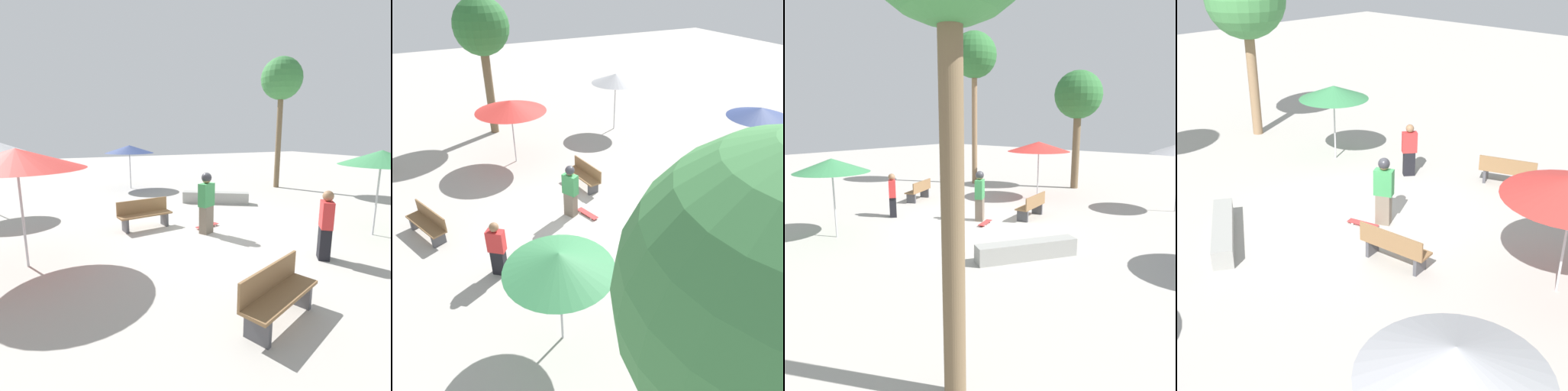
# 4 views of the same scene
# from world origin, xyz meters

# --- Properties ---
(ground_plane) EXTENTS (60.00, 60.00, 0.00)m
(ground_plane) POSITION_xyz_m (0.00, 0.00, 0.00)
(ground_plane) COLOR #ADA8A0
(skater_main) EXTENTS (0.44, 0.52, 1.73)m
(skater_main) POSITION_xyz_m (0.20, -0.66, 0.93)
(skater_main) COLOR #726656
(skater_main) RESTS_ON ground_plane
(skateboard) EXTENTS (0.42, 0.82, 0.07)m
(skateboard) POSITION_xyz_m (-0.26, -0.39, 0.06)
(skateboard) COLOR red
(skateboard) RESTS_ON ground_plane
(concrete_ledge) EXTENTS (1.78, 2.48, 0.45)m
(concrete_ledge) POSITION_xyz_m (-3.04, 1.42, 0.23)
(concrete_ledge) COLOR gray
(concrete_ledge) RESTS_ON ground_plane
(bench_near) EXTENTS (0.99, 1.65, 0.85)m
(bench_near) POSITION_xyz_m (4.33, -1.58, 0.43)
(bench_near) COLOR #47474C
(bench_near) RESTS_ON ground_plane
(bench_far) EXTENTS (0.65, 1.64, 0.85)m
(bench_far) POSITION_xyz_m (-1.00, -2.11, 0.43)
(bench_far) COLOR #47474C
(bench_far) RESTS_ON ground_plane
(shade_umbrella_red) EXTENTS (2.68, 2.68, 2.50)m
(shade_umbrella_red) POSITION_xyz_m (0.57, -5.11, 2.28)
(shade_umbrella_red) COLOR #B7B7BC
(shade_umbrella_red) RESTS_ON ground_plane
(shade_umbrella_navy) EXTENTS (2.44, 2.44, 2.20)m
(shade_umbrella_navy) POSITION_xyz_m (-7.86, -0.91, 2.00)
(shade_umbrella_navy) COLOR #B7B7BC
(shade_umbrella_navy) RESTS_ON ground_plane
(shade_umbrella_grey) EXTENTS (2.19, 2.19, 2.59)m
(shade_umbrella_grey) POSITION_xyz_m (-4.72, -6.36, 2.38)
(shade_umbrella_grey) COLOR #B7B7BC
(shade_umbrella_grey) RESTS_ON ground_plane
(shade_umbrella_green) EXTENTS (2.15, 2.15, 2.35)m
(shade_umbrella_green) POSITION_xyz_m (2.31, 3.48, 2.14)
(shade_umbrella_green) COLOR #B7B7BC
(shade_umbrella_green) RESTS_ON ground_plane
(palm_tree_right) EXTENTS (2.67, 2.67, 5.99)m
(palm_tree_right) POSITION_xyz_m (1.95, 7.29, 4.59)
(palm_tree_right) COLOR #896B4C
(palm_tree_right) RESTS_ON ground_plane
(palm_tree_left) EXTENTS (2.31, 2.31, 5.76)m
(palm_tree_left) POSITION_xyz_m (0.49, -8.57, 4.49)
(palm_tree_left) COLOR brown
(palm_tree_left) RESTS_ON ground_plane
(bystander_watching) EXTENTS (0.48, 0.45, 1.56)m
(bystander_watching) POSITION_xyz_m (2.93, 0.91, 0.78)
(bystander_watching) COLOR black
(bystander_watching) RESTS_ON ground_plane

